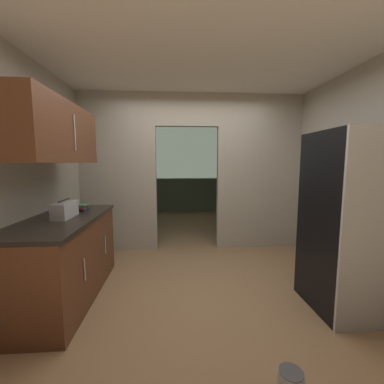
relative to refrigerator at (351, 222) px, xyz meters
The scene contains 9 objects.
ground 1.74m from the refrigerator, 163.22° to the left, with size 20.00×20.00×0.00m, color #93704C.
kitchen_overhead_slab 2.43m from the refrigerator, 148.30° to the left, with size 4.11×7.01×0.06m, color silver.
kitchen_partition 2.44m from the refrigerator, 125.92° to the left, with size 3.71×0.12×2.61m.
adjoining_room_shell 4.46m from the refrigerator, 108.79° to the left, with size 3.71×3.39×2.61m.
refrigerator is the anchor object (origin of this frame).
lower_cabinet_run 3.00m from the refrigerator, behind, with size 0.69×1.64×0.89m.
upper_cabinet_counterside 3.10m from the refrigerator, behind, with size 0.36×1.48×0.61m.
boombox 2.94m from the refrigerator, behind, with size 0.16×0.37×0.20m.
book_stack 2.97m from the refrigerator, 164.78° to the left, with size 0.15×0.17×0.08m.
Camera 1 is at (-0.31, -2.72, 1.48)m, focal length 23.31 mm.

